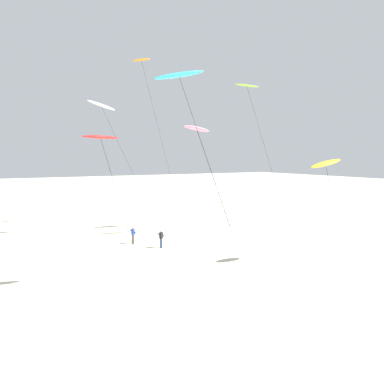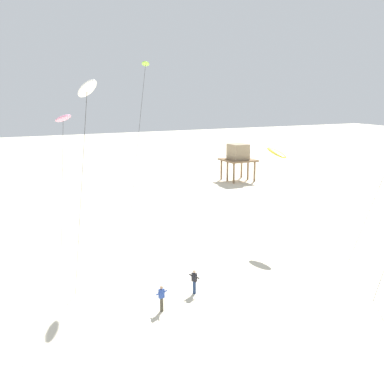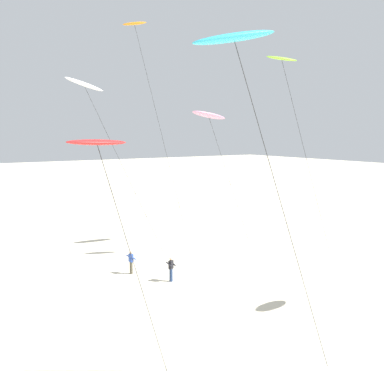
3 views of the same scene
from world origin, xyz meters
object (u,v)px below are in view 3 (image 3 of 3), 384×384
(kite_cyan, at_px, (235,40))
(kite_lime, at_px, (283,62))
(kite_pink, at_px, (209,116))
(kite_orange, at_px, (135,27))
(kite_flyer_middle, at_px, (171,269))
(kite_flyer_nearest, at_px, (131,262))
(kite_red, at_px, (98,145))
(kite_white, at_px, (85,86))

(kite_cyan, relative_size, kite_lime, 0.87)
(kite_pink, relative_size, kite_lime, 0.77)
(kite_orange, height_order, kite_cyan, kite_orange)
(kite_flyer_middle, bearing_deg, kite_cyan, -21.44)
(kite_flyer_nearest, relative_size, kite_flyer_middle, 1.00)
(kite_orange, relative_size, kite_lime, 1.26)
(kite_red, bearing_deg, kite_cyan, 47.38)
(kite_pink, height_order, kite_flyer_nearest, kite_pink)
(kite_flyer_middle, bearing_deg, kite_orange, 163.55)
(kite_flyer_nearest, bearing_deg, kite_orange, 150.57)
(kite_orange, relative_size, kite_cyan, 1.45)
(kite_cyan, bearing_deg, kite_white, 173.68)
(kite_pink, relative_size, kite_red, 1.22)
(kite_pink, height_order, kite_white, kite_white)
(kite_white, bearing_deg, kite_orange, 125.09)
(kite_pink, height_order, kite_cyan, kite_cyan)
(kite_orange, height_order, kite_lime, kite_orange)
(kite_lime, distance_m, kite_flyer_middle, 17.22)
(kite_orange, distance_m, kite_lime, 14.28)
(kite_pink, xyz_separation_m, kite_red, (16.58, -16.64, -1.86))
(kite_cyan, height_order, kite_flyer_nearest, kite_cyan)
(kite_pink, relative_size, kite_orange, 0.61)
(kite_flyer_nearest, bearing_deg, kite_red, -29.61)
(kite_cyan, distance_m, kite_lime, 19.78)
(kite_flyer_middle, bearing_deg, kite_lime, 88.06)
(kite_lime, bearing_deg, kite_flyer_middle, -91.94)
(kite_orange, height_order, kite_white, kite_orange)
(kite_pink, bearing_deg, kite_orange, -142.16)
(kite_red, bearing_deg, kite_lime, 117.62)
(kite_lime, relative_size, kite_flyer_nearest, 9.42)
(kite_orange, relative_size, kite_red, 2.02)
(kite_pink, relative_size, kite_flyer_middle, 7.21)
(kite_orange, xyz_separation_m, kite_flyer_nearest, (9.01, -5.08, -18.35))
(kite_pink, height_order, kite_orange, kite_orange)
(kite_flyer_middle, bearing_deg, kite_flyer_nearest, -152.95)
(kite_lime, bearing_deg, kite_orange, -154.17)
(kite_red, distance_m, kite_cyan, 6.12)
(kite_red, bearing_deg, kite_flyer_middle, 138.21)
(kite_flyer_nearest, bearing_deg, kite_pink, 111.27)
(kite_pink, distance_m, kite_orange, 10.35)
(kite_orange, distance_m, kite_white, 9.79)
(kite_red, relative_size, kite_flyer_middle, 5.89)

